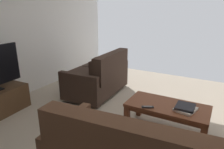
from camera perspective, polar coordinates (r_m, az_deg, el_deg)
ground_plane at (r=3.05m, az=14.60°, el=-16.02°), size 5.88×5.47×0.01m
wall_right at (r=4.31m, az=-25.47°, el=10.77°), size 0.12×5.47×2.51m
loveseat_near at (r=4.08m, az=-3.55°, el=-0.61°), size 0.89×1.37×0.88m
coffee_table at (r=2.96m, az=15.13°, el=-9.36°), size 1.10×0.55×0.41m
book_stack at (r=2.85m, az=19.79°, el=-8.78°), size 0.29×0.31×0.06m
tv_remote at (r=2.80m, az=9.92°, el=-8.92°), size 0.16×0.11×0.02m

